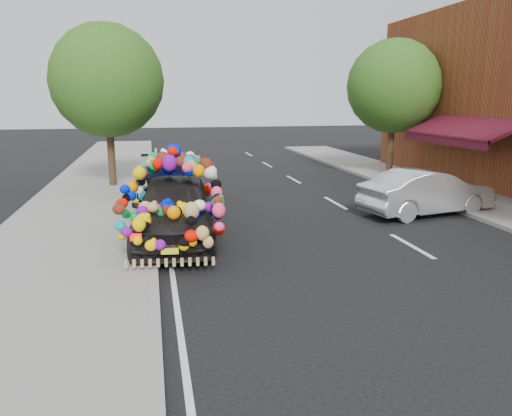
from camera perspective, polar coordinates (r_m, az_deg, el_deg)
The scene contains 10 objects.
ground at distance 11.07m, azimuth 0.72°, elevation -5.47°, with size 100.00×100.00×0.00m, color black.
sidewalk at distance 10.99m, azimuth -21.87°, elevation -6.20°, with size 4.00×60.00×0.12m, color gray.
kerb at distance 10.80m, azimuth -11.60°, elevation -5.82°, with size 0.15×60.00×0.13m, color gray.
footpath_far at distance 17.25m, azimuth 25.93°, elevation 0.01°, with size 3.00×40.00×0.12m, color gray.
lane_markings at distance 12.33m, azimuth 17.33°, elevation -4.13°, with size 6.00×50.00×0.01m, color silver, non-canonical shape.
tree_near_sidewalk at distance 19.84m, azimuth -16.69°, elevation 13.74°, with size 4.20×4.20×6.13m.
tree_far_b at distance 22.75m, azimuth 15.48°, elevation 13.25°, with size 4.00×4.00×5.90m.
plush_art_car at distance 12.05m, azimuth -9.28°, elevation 1.52°, with size 2.71×5.07×2.24m.
navy_sedan at distance 16.64m, azimuth -10.00°, elevation 2.98°, with size 2.02×4.97×1.44m, color black.
silver_hatchback at distance 15.63m, azimuth 18.94°, elevation 1.72°, with size 1.43×4.10×1.35m, color #B6B7BE.
Camera 1 is at (-2.30, -10.27, 3.41)m, focal length 35.00 mm.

